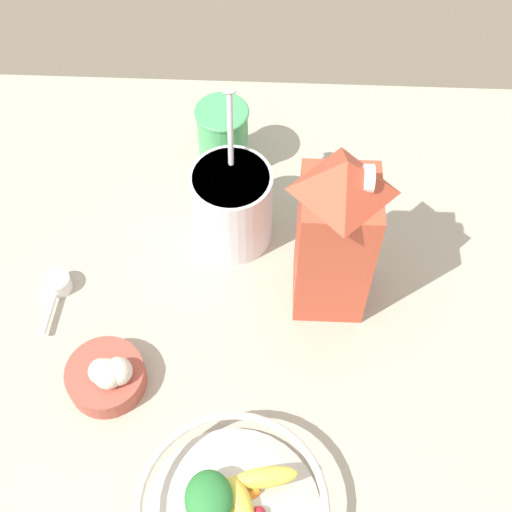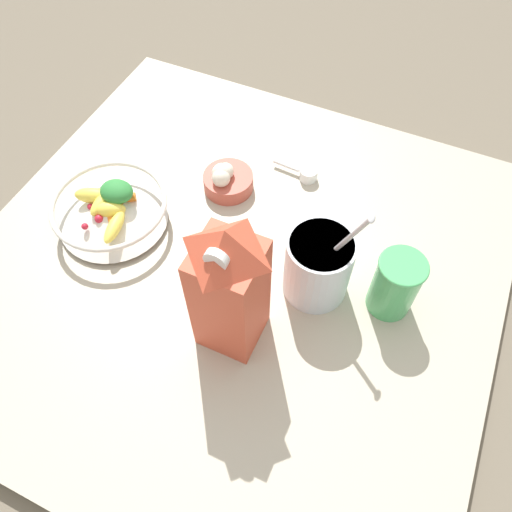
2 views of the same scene
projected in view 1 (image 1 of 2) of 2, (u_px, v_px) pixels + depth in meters
ground_plane at (238, 336)px, 1.02m from camera, size 6.00×6.00×0.00m
countertop at (238, 331)px, 1.01m from camera, size 0.97×0.97×0.03m
fruit_bowl at (231, 510)px, 0.82m from camera, size 0.22×0.22×0.08m
milk_carton at (336, 235)px, 0.90m from camera, size 0.10×0.10×0.29m
yogurt_tub at (232, 203)px, 1.02m from camera, size 0.13×0.12×0.24m
drinking_cup at (223, 139)px, 1.09m from camera, size 0.08×0.08×0.13m
measuring_scoop at (57, 286)px, 1.01m from camera, size 0.10×0.04×0.03m
garlic_bowl at (107, 376)px, 0.92m from camera, size 0.10×0.10×0.07m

